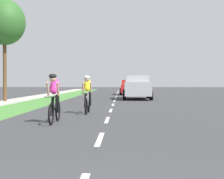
# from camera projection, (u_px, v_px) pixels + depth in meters

# --- Properties ---
(ground_plane) EXTENTS (120.00, 120.00, 0.00)m
(ground_plane) POSITION_uv_depth(u_px,v_px,m) (114.00, 101.00, 22.14)
(ground_plane) COLOR #38383A
(grass_verge) EXTENTS (2.42, 70.00, 0.01)m
(grass_verge) POSITION_uv_depth(u_px,v_px,m) (45.00, 101.00, 22.29)
(grass_verge) COLOR #478438
(grass_verge) RESTS_ON ground_plane
(sidewalk_concrete) EXTENTS (1.75, 70.00, 0.10)m
(sidewalk_concrete) POSITION_uv_depth(u_px,v_px,m) (15.00, 101.00, 22.35)
(sidewalk_concrete) COLOR #B2ADA3
(sidewalk_concrete) RESTS_ON ground_plane
(lane_markings_center) EXTENTS (0.12, 54.07, 0.01)m
(lane_markings_center) POSITION_uv_depth(u_px,v_px,m) (116.00, 98.00, 26.14)
(lane_markings_center) COLOR white
(lane_markings_center) RESTS_ON ground_plane
(cyclist_lead) EXTENTS (0.42, 1.72, 1.58)m
(cyclist_lead) POSITION_uv_depth(u_px,v_px,m) (54.00, 98.00, 10.35)
(cyclist_lead) COLOR black
(cyclist_lead) RESTS_ON ground_plane
(cyclist_trailing) EXTENTS (0.42, 1.72, 1.58)m
(cyclist_trailing) POSITION_uv_depth(u_px,v_px,m) (87.00, 94.00, 13.48)
(cyclist_trailing) COLOR black
(cyclist_trailing) RESTS_ON ground_plane
(suv_silver) EXTENTS (2.15, 4.70, 1.79)m
(suv_silver) POSITION_uv_depth(u_px,v_px,m) (137.00, 87.00, 24.66)
(suv_silver) COLOR #A5A8AD
(suv_silver) RESTS_ON ground_plane
(sedan_red) EXTENTS (1.98, 4.30, 1.52)m
(sedan_red) POSITION_uv_depth(u_px,v_px,m) (129.00, 87.00, 33.52)
(sedan_red) COLOR red
(sedan_red) RESTS_ON ground_plane
(street_tree_near) EXTENTS (2.74, 2.74, 6.77)m
(street_tree_near) POSITION_uv_depth(u_px,v_px,m) (4.00, 23.00, 21.30)
(street_tree_near) COLOR brown
(street_tree_near) RESTS_ON ground_plane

